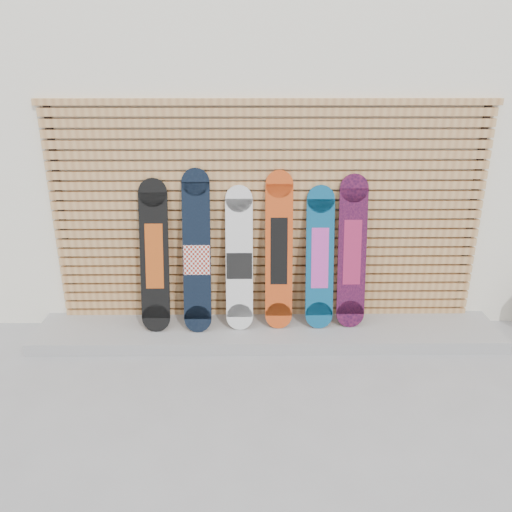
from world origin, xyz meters
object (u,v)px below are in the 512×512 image
object	(u,v)px
snowboard_3	(279,251)
snowboard_2	(239,260)
snowboard_4	(320,258)
snowboard_1	(197,253)
snowboard_5	(352,252)
snowboard_0	(154,256)

from	to	relation	value
snowboard_3	snowboard_2	bearing A→B (deg)	-177.85
snowboard_3	snowboard_4	world-z (taller)	snowboard_3
snowboard_1	snowboard_5	size ratio (longest dim) A/B	1.04
snowboard_0	snowboard_2	xyz separation A→B (m)	(0.82, 0.01, -0.05)
snowboard_1	snowboard_2	size ratio (longest dim) A/B	1.12
snowboard_0	snowboard_4	xyz separation A→B (m)	(1.60, 0.03, -0.04)
snowboard_0	snowboard_3	world-z (taller)	snowboard_3
snowboard_0	snowboard_3	bearing A→B (deg)	1.34
snowboard_2	snowboard_3	xyz separation A→B (m)	(0.39, 0.01, 0.08)
snowboard_4	snowboard_0	bearing A→B (deg)	-179.05
snowboard_0	snowboard_1	size ratio (longest dim) A/B	0.94
snowboard_0	snowboard_2	distance (m)	0.82
snowboard_1	snowboard_4	bearing A→B (deg)	1.76
snowboard_2	snowboard_3	distance (m)	0.39
snowboard_0	snowboard_5	distance (m)	1.92
snowboard_3	snowboard_5	world-z (taller)	snowboard_3
snowboard_0	snowboard_5	size ratio (longest dim) A/B	0.98
snowboard_0	snowboard_1	distance (m)	0.41
snowboard_0	snowboard_2	size ratio (longest dim) A/B	1.05
snowboard_4	snowboard_5	distance (m)	0.32
snowboard_0	snowboard_1	xyz separation A→B (m)	(0.41, -0.01, 0.04)
snowboard_2	snowboard_5	world-z (taller)	snowboard_5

